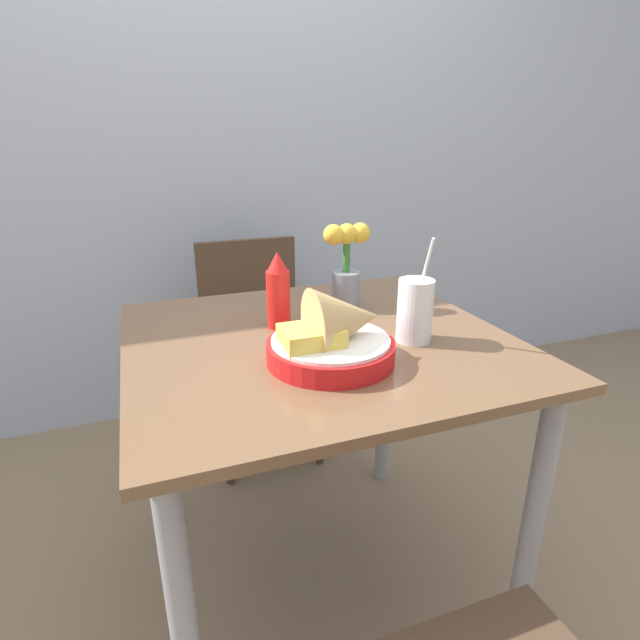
% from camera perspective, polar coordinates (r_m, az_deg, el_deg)
% --- Properties ---
extents(ground_plane, '(12.00, 12.00, 0.00)m').
position_cam_1_polar(ground_plane, '(1.67, -0.15, -27.51)').
color(ground_plane, '#7A664C').
extents(wall_window, '(7.00, 0.06, 2.60)m').
position_cam_1_polar(wall_window, '(2.28, -11.45, 21.58)').
color(wall_window, '#9EA8B7').
rests_on(wall_window, ground_plane).
extents(dining_table, '(0.90, 0.85, 0.78)m').
position_cam_1_polar(dining_table, '(1.26, -0.17, -7.21)').
color(dining_table, brown).
rests_on(dining_table, ground_plane).
extents(chair_far_window, '(0.40, 0.40, 0.85)m').
position_cam_1_polar(chair_far_window, '(2.03, -7.49, -0.77)').
color(chair_far_window, '#473323').
rests_on(chair_far_window, ground_plane).
extents(food_basket, '(0.28, 0.28, 0.17)m').
position_cam_1_polar(food_basket, '(1.07, 1.84, -1.82)').
color(food_basket, red).
rests_on(food_basket, dining_table).
extents(ketchup_bottle, '(0.06, 0.06, 0.19)m').
position_cam_1_polar(ketchup_bottle, '(1.25, -4.80, 3.26)').
color(ketchup_bottle, red).
rests_on(ketchup_bottle, dining_table).
extents(drink_cup, '(0.08, 0.08, 0.25)m').
position_cam_1_polar(drink_cup, '(1.19, 10.78, 0.85)').
color(drink_cup, silver).
rests_on(drink_cup, dining_table).
extents(flower_vase, '(0.13, 0.08, 0.24)m').
position_cam_1_polar(flower_vase, '(1.38, 3.03, 6.29)').
color(flower_vase, gray).
rests_on(flower_vase, dining_table).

